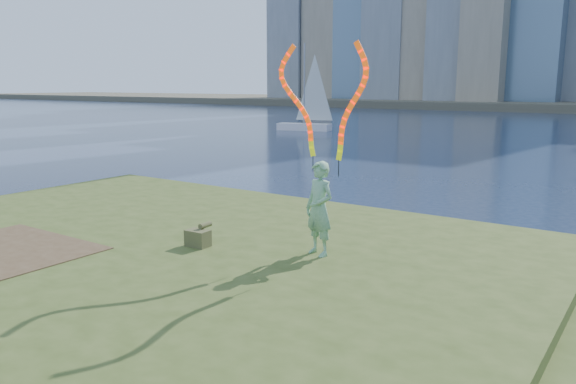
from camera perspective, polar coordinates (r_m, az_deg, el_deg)
The scene contains 5 objects.
ground at distance 12.12m, azimuth -8.91°, elevation -7.88°, with size 320.00×320.00×0.00m, color #1B2844.
grassy_knoll at distance 10.57m, azimuth -17.65°, elevation -9.18°, with size 20.00×18.00×0.80m.
woman_with_ribbons at distance 10.06m, azimuth 3.38°, elevation 1.29°, with size 2.00×0.72×4.10m.
canvas_bag at distance 10.98m, azimuth -9.09°, elevation -4.55°, with size 0.46×0.53×0.43m.
sailboat at distance 47.95m, azimuth 1.93°, elevation 7.75°, with size 4.84×2.42×7.27m.
Camera 1 is at (7.96, -8.28, 3.87)m, focal length 35.00 mm.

